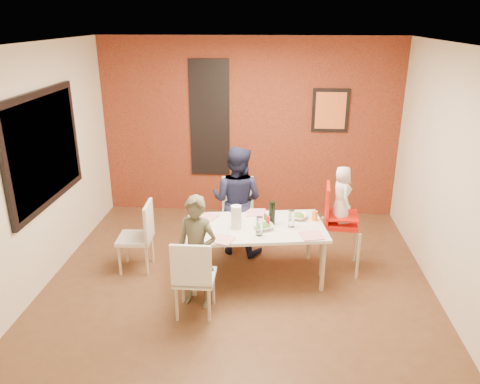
# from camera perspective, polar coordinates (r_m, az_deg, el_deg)

# --- Properties ---
(ground) EXTENTS (4.50, 4.50, 0.00)m
(ground) POSITION_cam_1_polar(r_m,az_deg,el_deg) (5.60, -0.23, -11.20)
(ground) COLOR brown
(ground) RESTS_ON ground
(ceiling) EXTENTS (4.50, 4.50, 0.02)m
(ceiling) POSITION_cam_1_polar(r_m,az_deg,el_deg) (4.76, -0.28, 17.56)
(ceiling) COLOR white
(ceiling) RESTS_ON wall_back
(wall_back) EXTENTS (4.50, 0.02, 2.70)m
(wall_back) POSITION_cam_1_polar(r_m,az_deg,el_deg) (7.18, 1.14, 7.75)
(wall_back) COLOR #F3E9C9
(wall_back) RESTS_ON ground
(wall_front) EXTENTS (4.50, 0.02, 2.70)m
(wall_front) POSITION_cam_1_polar(r_m,az_deg,el_deg) (2.99, -3.63, -11.95)
(wall_front) COLOR #F3E9C9
(wall_front) RESTS_ON ground
(wall_left) EXTENTS (0.02, 4.50, 2.70)m
(wall_left) POSITION_cam_1_polar(r_m,az_deg,el_deg) (5.65, -23.66, 2.36)
(wall_left) COLOR #F3E9C9
(wall_left) RESTS_ON ground
(wall_right) EXTENTS (0.02, 4.50, 2.70)m
(wall_right) POSITION_cam_1_polar(r_m,az_deg,el_deg) (5.35, 24.55, 1.25)
(wall_right) COLOR #F3E9C9
(wall_right) RESTS_ON ground
(brick_accent_wall) EXTENTS (4.50, 0.02, 2.70)m
(brick_accent_wall) POSITION_cam_1_polar(r_m,az_deg,el_deg) (7.16, 1.13, 7.71)
(brick_accent_wall) COLOR maroon
(brick_accent_wall) RESTS_ON ground
(picture_window_frame) EXTENTS (0.05, 1.70, 1.30)m
(picture_window_frame) POSITION_cam_1_polar(r_m,az_deg,el_deg) (5.75, -22.80, 4.88)
(picture_window_frame) COLOR black
(picture_window_frame) RESTS_ON wall_left
(picture_window_pane) EXTENTS (0.02, 1.55, 1.15)m
(picture_window_pane) POSITION_cam_1_polar(r_m,az_deg,el_deg) (5.75, -22.66, 4.88)
(picture_window_pane) COLOR black
(picture_window_pane) RESTS_ON wall_left
(glassblock_strip) EXTENTS (0.55, 0.03, 1.70)m
(glassblock_strip) POSITION_cam_1_polar(r_m,az_deg,el_deg) (7.17, -3.72, 8.92)
(glassblock_strip) COLOR silver
(glassblock_strip) RESTS_ON wall_back
(glassblock_surround) EXTENTS (0.60, 0.03, 1.76)m
(glassblock_surround) POSITION_cam_1_polar(r_m,az_deg,el_deg) (7.17, -3.72, 8.91)
(glassblock_surround) COLOR black
(glassblock_surround) RESTS_ON wall_back
(art_print_frame) EXTENTS (0.54, 0.03, 0.64)m
(art_print_frame) POSITION_cam_1_polar(r_m,az_deg,el_deg) (7.12, 10.97, 9.73)
(art_print_frame) COLOR black
(art_print_frame) RESTS_ON wall_back
(art_print_canvas) EXTENTS (0.44, 0.01, 0.54)m
(art_print_canvas) POSITION_cam_1_polar(r_m,az_deg,el_deg) (7.11, 10.98, 9.71)
(art_print_canvas) COLOR orange
(art_print_canvas) RESTS_ON wall_back
(dining_table) EXTENTS (1.70, 1.10, 0.66)m
(dining_table) POSITION_cam_1_polar(r_m,az_deg,el_deg) (5.49, 1.93, -4.70)
(dining_table) COLOR white
(dining_table) RESTS_ON ground
(chair_near) EXTENTS (0.41, 0.41, 0.89)m
(chair_near) POSITION_cam_1_polar(r_m,az_deg,el_deg) (4.84, -5.71, -10.03)
(chair_near) COLOR silver
(chair_near) RESTS_ON ground
(chair_far) EXTENTS (0.46, 0.46, 0.93)m
(chair_far) POSITION_cam_1_polar(r_m,az_deg,el_deg) (6.35, -0.26, -1.93)
(chair_far) COLOR silver
(chair_far) RESTS_ON ground
(chair_left) EXTENTS (0.42, 0.42, 0.87)m
(chair_left) POSITION_cam_1_polar(r_m,az_deg,el_deg) (5.83, -11.99, -4.90)
(chair_left) COLOR silver
(chair_left) RESTS_ON ground
(high_chair) EXTENTS (0.49, 0.49, 1.09)m
(high_chair) POSITION_cam_1_polar(r_m,az_deg,el_deg) (5.76, 11.73, -3.34)
(high_chair) COLOR red
(high_chair) RESTS_ON ground
(child_near) EXTENTS (0.52, 0.42, 1.25)m
(child_near) POSITION_cam_1_polar(r_m,az_deg,el_deg) (4.98, -5.30, -7.33)
(child_near) COLOR #514E39
(child_near) RESTS_ON ground
(child_far) EXTENTS (0.83, 0.73, 1.44)m
(child_far) POSITION_cam_1_polar(r_m,az_deg,el_deg) (6.05, -0.38, -1.03)
(child_far) COLOR #161932
(child_far) RESTS_ON ground
(toddler) EXTENTS (0.29, 0.38, 0.69)m
(toddler) POSITION_cam_1_polar(r_m,az_deg,el_deg) (5.64, 12.29, -0.29)
(toddler) COLOR silver
(toddler) RESTS_ON high_chair
(plate_near_left) EXTENTS (0.29, 0.29, 0.01)m
(plate_near_left) POSITION_cam_1_polar(r_m,az_deg,el_deg) (5.13, -2.11, -5.83)
(plate_near_left) COLOR white
(plate_near_left) RESTS_ON dining_table
(plate_far_mid) EXTENTS (0.25, 0.25, 0.01)m
(plate_far_mid) POSITION_cam_1_polar(r_m,az_deg,el_deg) (5.81, 1.96, -2.53)
(plate_far_mid) COLOR white
(plate_far_mid) RESTS_ON dining_table
(plate_near_right) EXTENTS (0.28, 0.28, 0.01)m
(plate_near_right) POSITION_cam_1_polar(r_m,az_deg,el_deg) (5.28, 8.72, -5.28)
(plate_near_right) COLOR white
(plate_near_right) RESTS_ON dining_table
(plate_far_left) EXTENTS (0.29, 0.29, 0.01)m
(plate_far_left) POSITION_cam_1_polar(r_m,az_deg,el_deg) (5.69, -4.05, -3.07)
(plate_far_left) COLOR white
(plate_far_left) RESTS_ON dining_table
(salad_bowl_a) EXTENTS (0.29, 0.29, 0.06)m
(salad_bowl_a) POSITION_cam_1_polar(r_m,az_deg,el_deg) (5.39, 2.86, -4.21)
(salad_bowl_a) COLOR white
(salad_bowl_a) RESTS_ON dining_table
(salad_bowl_b) EXTENTS (0.28, 0.28, 0.05)m
(salad_bowl_b) POSITION_cam_1_polar(r_m,az_deg,el_deg) (5.69, 7.07, -2.95)
(salad_bowl_b) COLOR white
(salad_bowl_b) RESTS_ON dining_table
(wine_bottle) EXTENTS (0.08, 0.08, 0.29)m
(wine_bottle) POSITION_cam_1_polar(r_m,az_deg,el_deg) (5.46, 3.92, -2.57)
(wine_bottle) COLOR black
(wine_bottle) RESTS_ON dining_table
(wine_glass_a) EXTENTS (0.08, 0.08, 0.22)m
(wine_glass_a) POSITION_cam_1_polar(r_m,az_deg,el_deg) (5.20, 2.37, -4.18)
(wine_glass_a) COLOR white
(wine_glass_a) RESTS_ON dining_table
(wine_glass_b) EXTENTS (0.07, 0.07, 0.20)m
(wine_glass_b) POSITION_cam_1_polar(r_m,az_deg,el_deg) (5.43, 6.29, -3.25)
(wine_glass_b) COLOR white
(wine_glass_b) RESTS_ON dining_table
(paper_towel_roll) EXTENTS (0.12, 0.12, 0.27)m
(paper_towel_roll) POSITION_cam_1_polar(r_m,az_deg,el_deg) (5.36, -0.46, -3.06)
(paper_towel_roll) COLOR white
(paper_towel_roll) RESTS_ON dining_table
(condiment_red) EXTENTS (0.04, 0.04, 0.15)m
(condiment_red) POSITION_cam_1_polar(r_m,az_deg,el_deg) (5.39, 3.46, -3.68)
(condiment_red) COLOR red
(condiment_red) RESTS_ON dining_table
(condiment_green) EXTENTS (0.03, 0.03, 0.12)m
(condiment_green) POSITION_cam_1_polar(r_m,az_deg,el_deg) (5.48, 3.28, -3.40)
(condiment_green) COLOR #337A28
(condiment_green) RESTS_ON dining_table
(condiment_brown) EXTENTS (0.03, 0.03, 0.13)m
(condiment_brown) POSITION_cam_1_polar(r_m,az_deg,el_deg) (5.50, 3.08, -3.27)
(condiment_brown) COLOR brown
(condiment_brown) RESTS_ON dining_table
(sippy_cup) EXTENTS (0.07, 0.07, 0.12)m
(sippy_cup) POSITION_cam_1_polar(r_m,az_deg,el_deg) (5.65, 9.10, -2.89)
(sippy_cup) COLOR orange
(sippy_cup) RESTS_ON dining_table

